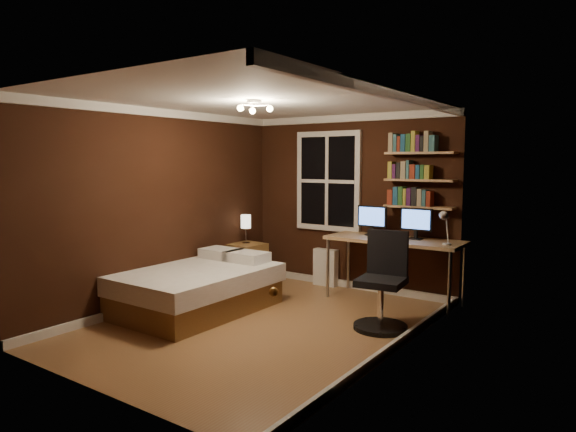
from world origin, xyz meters
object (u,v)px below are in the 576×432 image
Objects in this scene: bed at (197,288)px; radiator at (326,267)px; monitor_left at (372,221)px; desk_lamp at (445,227)px; desk at (394,243)px; nightstand at (246,263)px; bedside_lamp at (246,229)px; office_chair at (382,291)px; monitor_right at (416,224)px.

radiator is (0.66, 2.01, -0.01)m from bed.
desk_lamp reaches higher than monitor_left.
desk is at bearing 164.93° from desk_lamp.
bed is 1.49m from nightstand.
desk_lamp is (2.96, 0.13, 0.24)m from bedside_lamp.
office_chair reaches higher than radiator.
bedside_lamp reaches higher than nightstand.
monitor_right is 0.55m from desk_lamp.
bedside_lamp is at bearing 0.00° from nightstand.
desk_lamp is 1.15m from office_chair.
monitor_right reaches higher than desk.
desk_lamp reaches higher than bed.
monitor_right is at bearing 41.66° from bed.
monitor_left is (0.82, -0.16, 0.77)m from radiator.
bedside_lamp is 0.99× the size of desk_lamp.
bedside_lamp is 1.04× the size of monitor_left.
monitor_left reaches higher than bed.
office_chair reaches higher than bed.
radiator is at bearing 168.94° from monitor_left.
desk_lamp is at bearing -14.62° from monitor_left.
monitor_left is at bearing -11.06° from radiator.
desk is at bearing 100.21° from office_chair.
desk is at bearing 8.18° from bedside_lamp.
radiator is (1.06, 0.57, -0.03)m from nightstand.
monitor_left is 0.95× the size of desk_lamp.
nightstand is 1.40× the size of bedside_lamp.
monitor_left and monitor_right have the same top height.
monitor_left is at bearing 180.00° from monitor_right.
desk_lamp is at bearing 2.45° from bedside_lamp.
bedside_lamp is at bearing 105.65° from bed.
bed is at bearing -68.48° from nightstand.
office_chair is at bearing -114.18° from desk_lamp.
office_chair is (1.51, -1.32, 0.15)m from radiator.
monitor_left reaches higher than bedside_lamp.
bedside_lamp is 2.54m from monitor_right.
bed is at bearing -169.38° from office_chair.
bedside_lamp is 1.32m from radiator.
bedside_lamp is 0.40× the size of office_chair.
monitor_right is 0.95× the size of desk_lamp.
bedside_lamp is 2.71m from office_chair.
nightstand is at bearing 156.74° from office_chair.
bed is 4.44× the size of bedside_lamp.
desk_lamp is (2.57, 1.57, 0.78)m from bed.
bedside_lamp reaches higher than bed.
desk is 0.38m from monitor_right.
bedside_lamp is (-0.40, 1.44, 0.55)m from bed.
nightstand is at bearing -151.62° from radiator.
monitor_left is at bearing 166.28° from desk.
desk is (1.84, 1.76, 0.50)m from bed.
office_chair is (0.70, -1.16, -0.63)m from monitor_left.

